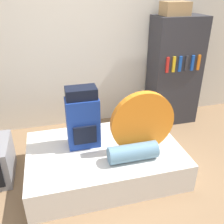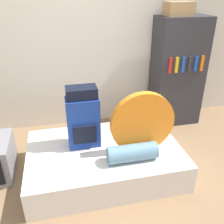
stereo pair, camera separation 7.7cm
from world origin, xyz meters
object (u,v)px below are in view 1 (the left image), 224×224
sleeping_roll (133,152)px  bookshelf (174,72)px  backpack (83,119)px  tent_bag (142,122)px  cardboard_box (175,8)px

sleeping_roll → bookshelf: size_ratio=0.32×
backpack → bookshelf: bearing=29.7°
tent_bag → bookshelf: size_ratio=0.43×
tent_bag → sleeping_roll: size_ratio=1.33×
backpack → bookshelf: size_ratio=0.43×
backpack → bookshelf: (1.55, 0.89, 0.14)m
tent_bag → bookshelf: bearing=50.5°
tent_bag → cardboard_box: 1.75m
backpack → sleeping_roll: backpack is taller
backpack → tent_bag: backpack is taller
tent_bag → sleeping_roll: tent_bag is taller
tent_bag → sleeping_roll: (-0.15, -0.15, -0.26)m
backpack → cardboard_box: 1.98m
cardboard_box → bookshelf: bearing=8.9°
cardboard_box → backpack: bearing=-149.0°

